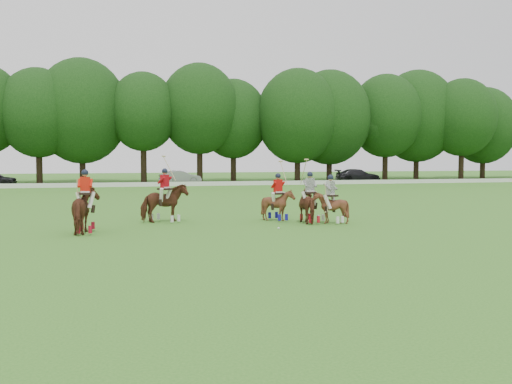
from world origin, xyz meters
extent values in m
plane|color=#327120|center=(0.00, 0.00, 0.00)|extent=(180.00, 180.00, 0.00)
cylinder|color=black|center=(-11.63, 48.49, 2.32)|extent=(0.70, 0.70, 4.64)
ellipsoid|color=black|center=(-11.63, 48.49, 7.95)|extent=(8.80, 8.80, 10.13)
cylinder|color=black|center=(-6.99, 49.52, 2.16)|extent=(0.70, 0.70, 4.31)
ellipsoid|color=black|center=(-6.99, 49.52, 8.31)|extent=(10.67, 10.67, 12.27)
cylinder|color=black|center=(-0.04, 48.00, 2.62)|extent=(0.70, 0.70, 5.24)
ellipsoid|color=black|center=(-0.04, 48.00, 8.26)|extent=(8.06, 8.06, 9.26)
cylinder|color=black|center=(6.63, 48.24, 2.59)|extent=(0.70, 0.70, 5.19)
ellipsoid|color=black|center=(6.63, 48.24, 8.75)|extent=(9.50, 9.50, 10.92)
cylinder|color=black|center=(11.06, 49.62, 2.24)|extent=(0.70, 0.70, 4.48)
ellipsoid|color=black|center=(11.06, 49.62, 7.71)|extent=(8.60, 8.60, 9.89)
cylinder|color=black|center=(18.54, 46.82, 2.11)|extent=(0.70, 0.70, 4.21)
ellipsoid|color=black|center=(18.54, 46.82, 8.00)|extent=(10.11, 10.11, 11.63)
cylinder|color=black|center=(23.25, 48.17, 2.03)|extent=(0.70, 0.70, 4.07)
ellipsoid|color=black|center=(23.25, 48.17, 7.99)|extent=(10.46, 10.46, 12.03)
cylinder|color=black|center=(31.16, 48.38, 2.40)|extent=(0.70, 0.70, 4.79)
ellipsoid|color=black|center=(31.16, 48.38, 8.35)|extent=(9.47, 9.47, 10.89)
cylinder|color=black|center=(36.59, 49.92, 2.22)|extent=(0.70, 0.70, 4.44)
ellipsoid|color=black|center=(36.59, 49.92, 8.51)|extent=(10.84, 10.84, 12.47)
cylinder|color=black|center=(41.42, 46.74, 2.43)|extent=(0.70, 0.70, 4.86)
ellipsoid|color=black|center=(41.42, 46.74, 8.21)|extent=(8.94, 8.94, 10.28)
cylinder|color=black|center=(46.86, 49.73, 1.95)|extent=(0.70, 0.70, 3.90)
ellipsoid|color=black|center=(46.86, 49.73, 7.38)|extent=(9.29, 9.29, 10.68)
cube|color=white|center=(0.00, 38.00, 0.22)|extent=(120.00, 0.10, 0.44)
imported|color=gray|center=(3.59, 42.50, 0.74)|extent=(4.67, 2.14, 1.48)
imported|color=black|center=(24.68, 42.50, 0.77)|extent=(5.54, 2.79, 1.54)
imported|color=#512815|center=(-4.68, 2.72, 0.88)|extent=(1.05, 2.14, 1.77)
cube|color=black|center=(-4.68, 2.72, 1.54)|extent=(0.47, 0.58, 0.08)
cylinder|color=tan|center=(-4.98, 2.73, 1.46)|extent=(0.04, 0.21, 1.29)
imported|color=#512815|center=(-1.38, 5.66, 0.87)|extent=(2.27, 2.24, 1.74)
cube|color=black|center=(-1.38, 5.66, 1.51)|extent=(0.70, 0.71, 0.08)
cylinder|color=tan|center=(-1.15, 5.85, 2.43)|extent=(0.52, 0.61, 1.08)
imported|color=#512815|center=(3.71, 4.98, 0.73)|extent=(1.37, 1.49, 1.46)
cube|color=black|center=(3.71, 4.98, 1.27)|extent=(0.52, 0.62, 0.08)
cylinder|color=tan|center=(4.01, 5.03, 2.19)|extent=(0.15, 0.77, 1.08)
imported|color=#512815|center=(4.86, 3.85, 0.78)|extent=(0.88, 1.87, 1.57)
cube|color=black|center=(4.86, 3.85, 1.36)|extent=(0.45, 0.57, 0.08)
cylinder|color=tan|center=(4.56, 3.85, 2.28)|extent=(0.04, 0.77, 1.08)
imported|color=#512815|center=(5.65, 3.39, 0.71)|extent=(1.67, 1.71, 1.43)
cube|color=black|center=(5.65, 3.39, 1.24)|extent=(0.67, 0.71, 0.08)
cylinder|color=tan|center=(5.39, 3.23, 1.16)|extent=(0.14, 0.19, 1.29)
sphere|color=white|center=(2.87, 2.06, 0.04)|extent=(0.09, 0.09, 0.09)
camera|label=1|loc=(-3.67, -20.06, 2.92)|focal=40.00mm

